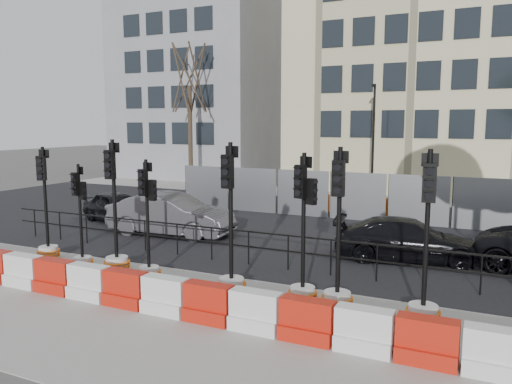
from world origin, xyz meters
The scene contains 22 objects.
ground centered at (0.00, 0.00, 0.00)m, with size 120.00×120.00×0.00m, color #51514C.
sidewalk_near centered at (0.00, -3.00, 0.01)m, with size 40.00×6.00×0.02m, color gray.
road centered at (0.00, 7.00, 0.01)m, with size 40.00×14.00×0.03m, color black.
sidewalk_far centered at (0.00, 16.00, 0.01)m, with size 40.00×4.00×0.02m, color gray.
building_grey centered at (-14.00, 21.99, 7.00)m, with size 11.00×9.06×14.00m.
building_cream centered at (2.00, 21.99, 9.00)m, with size 15.00×10.06×18.00m.
kerb_railing centered at (0.00, 1.20, 0.69)m, with size 18.00×0.04×1.00m.
heras_fencing centered at (-0.49, 9.71, 0.71)m, with size 14.33×1.72×2.00m.
lamp_post_far centered at (0.50, 14.98, 3.22)m, with size 0.12×0.56×6.00m.
tree_bare_far centered at (-11.00, 15.50, 6.65)m, with size 2.00×2.00×9.00m.
barrier_row centered at (0.00, -2.80, 0.37)m, with size 15.70×0.50×0.80m.
traffic_signal_a centered at (-5.61, -0.77, 0.69)m, with size 0.66×0.66×3.33m.
traffic_signal_b centered at (-3.96, -1.10, 0.69)m, with size 0.57×0.57×2.91m.
traffic_signal_c centered at (-2.91, -0.93, 0.74)m, with size 0.71×0.71×3.58m.
traffic_signal_d centered at (-1.66, -1.17, 0.74)m, with size 0.61×0.61×3.11m.
traffic_signal_e centered at (0.75, -1.26, 0.74)m, with size 0.70×0.70×3.58m.
traffic_signal_f centered at (2.44, -1.08, 0.80)m, with size 0.66×0.66×3.37m.
traffic_signal_g centered at (3.24, -1.13, 0.73)m, with size 0.69×0.69×3.52m.
traffic_signal_h centered at (5.00, -1.16, 0.73)m, with size 0.69×0.69×3.52m.
car_a centered at (-7.40, 4.39, 0.64)m, with size 4.03×2.74×1.27m, color black.
car_b centered at (-4.21, 3.49, 0.75)m, with size 4.67×1.89×1.51m, color #49494E.
car_c centered at (4.01, 3.64, 0.62)m, with size 4.51×2.45×1.24m, color black.
Camera 1 is at (6.01, -11.14, 3.99)m, focal length 35.00 mm.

